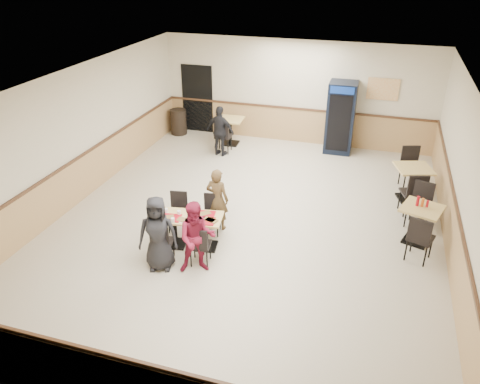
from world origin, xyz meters
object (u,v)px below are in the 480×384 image
(main_table, at_px, (190,227))
(trash_bin, at_px, (179,122))
(diner_man_opposite, at_px, (217,199))
(lone_diner, at_px, (220,131))
(side_table_far, at_px, (412,178))
(back_table, at_px, (230,127))
(side_table_near, at_px, (420,219))
(pepsi_cooler, at_px, (340,118))
(diner_woman_left, at_px, (158,234))
(diner_woman_right, at_px, (197,238))

(main_table, relative_size, trash_bin, 1.69)
(diner_man_opposite, distance_m, lone_diner, 3.89)
(side_table_far, bearing_deg, back_table, 157.55)
(side_table_near, distance_m, pepsi_cooler, 4.81)
(diner_woman_left, distance_m, diner_man_opposite, 1.70)
(lone_diner, relative_size, side_table_far, 1.48)
(diner_man_opposite, height_order, side_table_far, diner_man_opposite)
(diner_woman_left, distance_m, pepsi_cooler, 7.04)
(main_table, height_order, pepsi_cooler, pepsi_cooler)
(diner_woman_right, xyz_separation_m, back_table, (-1.38, 6.08, -0.17))
(back_table, bearing_deg, pepsi_cooler, 7.14)
(lone_diner, distance_m, pepsi_cooler, 3.40)
(diner_woman_left, height_order, side_table_near, diner_woman_left)
(diner_man_opposite, relative_size, side_table_far, 1.40)
(diner_woman_left, xyz_separation_m, side_table_near, (4.52, 2.27, -0.20))
(main_table, bearing_deg, side_table_far, 29.39)
(side_table_far, distance_m, trash_bin, 7.33)
(lone_diner, height_order, side_table_near, lone_diner)
(diner_man_opposite, height_order, trash_bin, diner_man_opposite)
(diner_man_opposite, distance_m, trash_bin, 5.81)
(main_table, height_order, lone_diner, lone_diner)
(main_table, xyz_separation_m, back_table, (-0.95, 5.39, 0.08))
(back_table, relative_size, pepsi_cooler, 0.39)
(pepsi_cooler, distance_m, trash_bin, 5.00)
(side_table_far, relative_size, trash_bin, 1.23)
(main_table, xyz_separation_m, diner_woman_right, (0.43, -0.69, 0.25))
(diner_man_opposite, height_order, lone_diner, lone_diner)
(main_table, bearing_deg, back_table, 90.83)
(diner_man_opposite, bearing_deg, lone_diner, -66.73)
(diner_woman_right, distance_m, pepsi_cooler, 6.72)
(side_table_far, height_order, pepsi_cooler, pepsi_cooler)
(diner_woman_right, height_order, lone_diner, lone_diner)
(diner_woman_left, relative_size, trash_bin, 1.84)
(diner_man_opposite, distance_m, side_table_far, 4.59)
(side_table_far, bearing_deg, side_table_near, -86.26)
(diner_woman_right, xyz_separation_m, lone_diner, (-1.38, 5.19, 0.02))
(diner_man_opposite, bearing_deg, diner_woman_left, 76.20)
(diner_man_opposite, distance_m, back_table, 4.75)
(main_table, height_order, back_table, back_table)
(diner_woman_left, bearing_deg, diner_man_opposite, 53.76)
(diner_woman_left, height_order, trash_bin, diner_woman_left)
(side_table_near, bearing_deg, side_table_far, 93.74)
(side_table_far, distance_m, back_table, 5.50)
(lone_diner, height_order, pepsi_cooler, pepsi_cooler)
(pepsi_cooler, bearing_deg, trash_bin, 179.71)
(diner_woman_left, height_order, diner_man_opposite, diner_woman_left)
(back_table, bearing_deg, diner_woman_right, -77.25)
(diner_man_opposite, relative_size, back_table, 1.70)
(side_table_far, xyz_separation_m, trash_bin, (-6.91, 2.45, -0.15))
(diner_woman_right, bearing_deg, back_table, 80.08)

